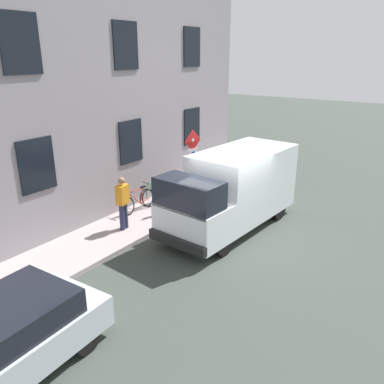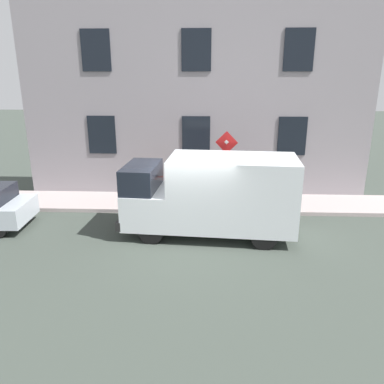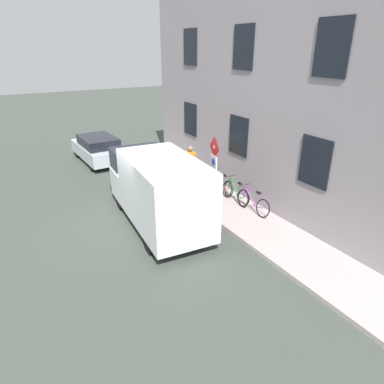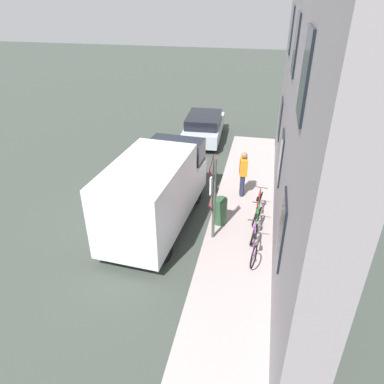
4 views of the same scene
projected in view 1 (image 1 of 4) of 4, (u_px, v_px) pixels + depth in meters
ground_plane at (233, 237)px, 12.26m from camera, size 80.00×80.00×0.00m
sidewalk_slab at (155, 213)px, 13.94m from camera, size 2.09×15.61×0.14m
building_facade at (121, 100)px, 13.39m from camera, size 0.75×13.61×7.88m
sign_post_stacked at (193, 161)px, 13.76m from camera, size 0.18×0.56×2.72m
delivery_van at (233, 189)px, 12.53m from camera, size 2.39×5.46×2.50m
bicycle_purple at (173, 186)px, 15.39m from camera, size 0.46×1.72×0.89m
bicycle_green at (157, 193)px, 14.59m from camera, size 0.46×1.72×0.89m
bicycle_red at (138, 201)px, 13.80m from camera, size 0.46×1.72×0.89m
pedestrian at (123, 201)px, 12.20m from camera, size 0.32×0.44×1.72m
litter_bin at (175, 201)px, 13.61m from camera, size 0.44×0.44×0.90m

